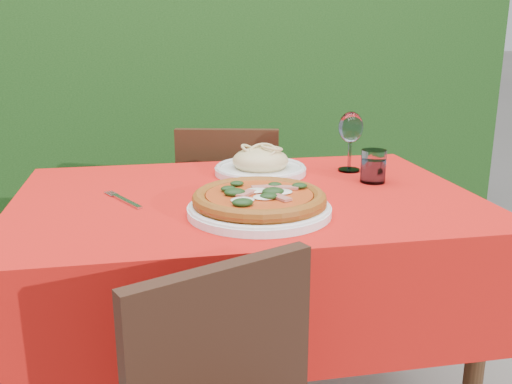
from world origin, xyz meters
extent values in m
cube|color=black|center=(0.00, 1.55, 0.80)|extent=(3.20, 0.55, 1.60)
cube|color=#402614|center=(0.00, 0.00, 0.72)|extent=(1.20, 0.80, 0.04)
cylinder|color=#402614|center=(0.54, -0.34, 0.35)|extent=(0.05, 0.05, 0.70)
cylinder|color=#402614|center=(-0.54, 0.34, 0.35)|extent=(0.05, 0.05, 0.70)
cylinder|color=#402614|center=(0.54, 0.34, 0.35)|extent=(0.05, 0.05, 0.70)
cube|color=red|center=(0.00, 0.00, 0.59)|extent=(1.26, 0.86, 0.32)
cube|color=black|center=(-0.15, -0.62, 0.61)|extent=(0.35, 0.18, 0.40)
cube|color=black|center=(0.06, 0.71, 0.41)|extent=(0.45, 0.45, 0.04)
cube|color=black|center=(0.02, 0.54, 0.63)|extent=(0.38, 0.12, 0.42)
cylinder|color=black|center=(0.26, 0.83, 0.19)|extent=(0.03, 0.03, 0.39)
cylinder|color=black|center=(-0.06, 0.90, 0.19)|extent=(0.03, 0.03, 0.39)
cylinder|color=black|center=(0.18, 0.51, 0.19)|extent=(0.03, 0.03, 0.39)
cylinder|color=black|center=(-0.13, 0.58, 0.19)|extent=(0.03, 0.03, 0.39)
cylinder|color=white|center=(0.00, -0.18, 0.76)|extent=(0.36, 0.36, 0.02)
cylinder|color=#AE6518|center=(0.00, -0.18, 0.78)|extent=(0.43, 0.43, 0.02)
cylinder|color=#9F220A|center=(0.00, -0.18, 0.80)|extent=(0.35, 0.35, 0.01)
cylinder|color=white|center=(0.09, 0.23, 0.76)|extent=(0.29, 0.29, 0.02)
ellipsoid|color=#DBCB89|center=(0.09, 0.23, 0.79)|extent=(0.20, 0.20, 0.08)
cylinder|color=silver|center=(0.40, 0.06, 0.80)|extent=(0.07, 0.07, 0.10)
cylinder|color=#A1C9DB|center=(0.40, 0.06, 0.78)|extent=(0.06, 0.06, 0.07)
cylinder|color=silver|center=(0.38, 0.21, 0.75)|extent=(0.07, 0.07, 0.01)
cylinder|color=silver|center=(0.38, 0.21, 0.80)|extent=(0.01, 0.01, 0.10)
ellipsoid|color=silver|center=(0.38, 0.21, 0.89)|extent=(0.08, 0.08, 0.10)
cube|color=#B1B0B7|center=(-0.32, -0.01, 0.75)|extent=(0.12, 0.20, 0.01)
camera|label=1|loc=(-0.26, -1.50, 1.19)|focal=40.00mm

